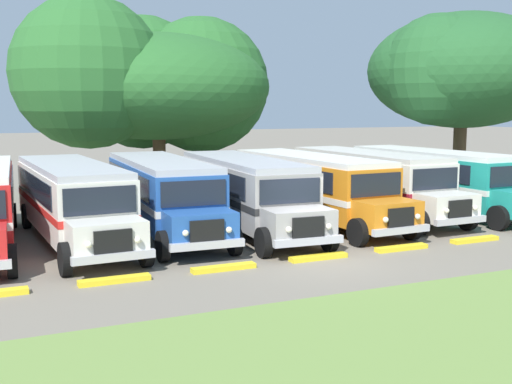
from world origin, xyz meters
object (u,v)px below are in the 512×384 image
(parked_bus_slot_1, at_px, (72,198))
(parked_bus_slot_3, at_px, (245,190))
(secondary_tree, at_px, (456,69))
(broad_shade_tree, at_px, (151,83))
(parked_bus_slot_2, at_px, (162,191))
(parked_bus_slot_4, at_px, (313,185))
(parked_bus_slot_5, at_px, (370,180))
(parked_bus_slot_6, at_px, (435,177))

(parked_bus_slot_1, relative_size, parked_bus_slot_3, 1.00)
(secondary_tree, bearing_deg, broad_shade_tree, 155.53)
(parked_bus_slot_2, relative_size, parked_bus_slot_3, 1.00)
(parked_bus_slot_4, distance_m, secondary_tree, 14.42)
(secondary_tree, bearing_deg, parked_bus_slot_5, -152.30)
(parked_bus_slot_2, xyz_separation_m, broad_shade_tree, (2.93, 11.92, 4.63))
(parked_bus_slot_3, relative_size, parked_bus_slot_5, 1.00)
(parked_bus_slot_2, distance_m, parked_bus_slot_5, 9.74)
(parked_bus_slot_2, relative_size, broad_shade_tree, 0.73)
(parked_bus_slot_1, height_order, parked_bus_slot_6, same)
(parked_bus_slot_1, distance_m, parked_bus_slot_5, 13.23)
(parked_bus_slot_1, distance_m, parked_bus_slot_3, 6.67)
(parked_bus_slot_5, distance_m, broad_shade_tree, 14.43)
(parked_bus_slot_3, height_order, broad_shade_tree, broad_shade_tree)
(parked_bus_slot_4, height_order, secondary_tree, secondary_tree)
(parked_bus_slot_5, bearing_deg, parked_bus_slot_6, 80.66)
(parked_bus_slot_6, height_order, secondary_tree, secondary_tree)
(parked_bus_slot_1, relative_size, parked_bus_slot_4, 1.00)
(parked_bus_slot_2, relative_size, parked_bus_slot_5, 1.00)
(parked_bus_slot_2, distance_m, parked_bus_slot_6, 13.08)
(parked_bus_slot_4, distance_m, parked_bus_slot_5, 3.39)
(parked_bus_slot_6, xyz_separation_m, broad_shade_tree, (-10.14, 12.34, 4.63))
(parked_bus_slot_3, bearing_deg, secondary_tree, 113.05)
(parked_bus_slot_1, distance_m, parked_bus_slot_6, 16.56)
(parked_bus_slot_4, distance_m, parked_bus_slot_6, 6.68)
(parked_bus_slot_1, xyz_separation_m, parked_bus_slot_6, (16.56, -0.04, 0.00))
(parked_bus_slot_6, relative_size, broad_shade_tree, 0.73)
(parked_bus_slot_1, xyz_separation_m, parked_bus_slot_2, (3.48, 0.39, 0.00))
(parked_bus_slot_4, height_order, parked_bus_slot_5, same)
(parked_bus_slot_4, xyz_separation_m, broad_shade_tree, (-3.46, 12.47, 4.63))
(parked_bus_slot_6, bearing_deg, parked_bus_slot_1, -92.50)
(parked_bus_slot_1, xyz_separation_m, secondary_tree, (22.16, 5.14, 5.38))
(parked_bus_slot_4, height_order, broad_shade_tree, broad_shade_tree)
(parked_bus_slot_1, height_order, secondary_tree, secondary_tree)
(parked_bus_slot_2, height_order, parked_bus_slot_4, same)
(parked_bus_slot_3, bearing_deg, broad_shade_tree, -175.67)
(parked_bus_slot_3, height_order, parked_bus_slot_6, same)
(parked_bus_slot_5, height_order, parked_bus_slot_6, same)
(parked_bus_slot_1, bearing_deg, parked_bus_slot_4, 86.66)
(parked_bus_slot_1, height_order, parked_bus_slot_2, same)
(parked_bus_slot_1, bearing_deg, parked_bus_slot_3, 83.89)
(parked_bus_slot_2, relative_size, parked_bus_slot_4, 1.00)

